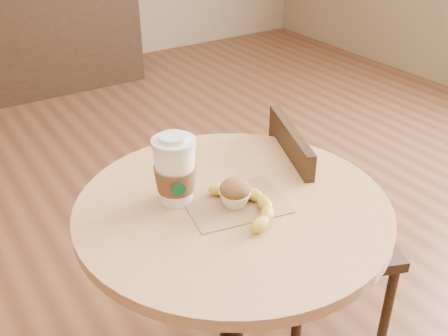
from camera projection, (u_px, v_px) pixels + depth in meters
name	position (u px, v px, depth m)	size (l,w,h in m)	color
cafe_table	(232.00, 262.00, 1.39)	(0.78, 0.78, 0.75)	black
chair_right	(315.00, 230.00, 1.69)	(0.47, 0.47, 0.83)	#302010
kraft_bag	(235.00, 203.00, 1.29)	(0.24, 0.18, 0.00)	#936D47
coffee_cup	(175.00, 172.00, 1.27)	(0.11, 0.11, 0.18)	white
muffin	(235.00, 193.00, 1.27)	(0.08, 0.08, 0.07)	white
banana	(249.00, 202.00, 1.26)	(0.12, 0.24, 0.03)	gold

